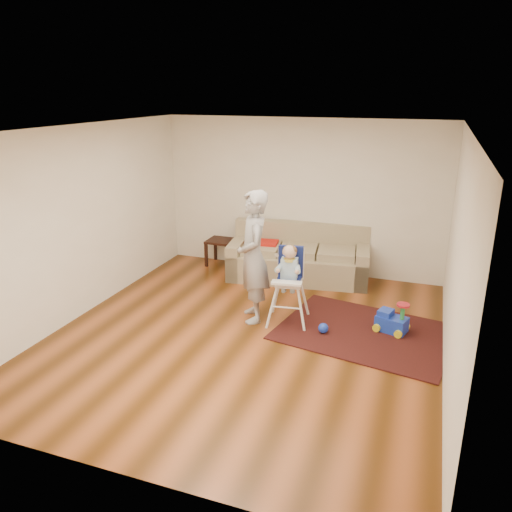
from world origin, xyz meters
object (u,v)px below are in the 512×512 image
(sofa, at_px, (298,253))
(high_chair, at_px, (289,285))
(toy_ball, at_px, (323,328))
(side_table, at_px, (221,252))
(ride_on_toy, at_px, (392,316))
(adult, at_px, (253,257))

(sofa, relative_size, high_chair, 2.16)
(sofa, distance_m, toy_ball, 2.14)
(sofa, bearing_deg, side_table, 163.92)
(ride_on_toy, distance_m, high_chair, 1.46)
(adult, bearing_deg, high_chair, 70.29)
(adult, bearing_deg, toy_ball, 54.88)
(toy_ball, xyz_separation_m, high_chair, (-0.56, 0.21, 0.47))
(sofa, height_order, toy_ball, sofa)
(side_table, bearing_deg, adult, -55.62)
(sofa, distance_m, high_chair, 1.74)
(side_table, relative_size, adult, 0.26)
(sofa, relative_size, ride_on_toy, 5.66)
(high_chair, height_order, adult, adult)
(side_table, distance_m, ride_on_toy, 3.73)
(sofa, xyz_separation_m, high_chair, (0.32, -1.71, 0.09))
(high_chair, distance_m, adult, 0.63)
(high_chair, bearing_deg, toy_ball, -28.95)
(toy_ball, xyz_separation_m, adult, (-1.06, 0.14, 0.85))
(toy_ball, bearing_deg, high_chair, 159.25)
(side_table, xyz_separation_m, adult, (1.37, -2.00, 0.69))
(ride_on_toy, xyz_separation_m, high_chair, (-1.41, -0.16, 0.31))
(side_table, height_order, toy_ball, side_table)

